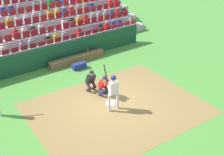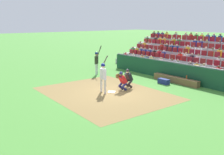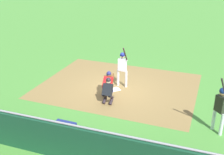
# 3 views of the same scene
# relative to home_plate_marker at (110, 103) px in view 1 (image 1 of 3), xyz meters

# --- Properties ---
(ground_plane) EXTENTS (160.00, 160.00, 0.00)m
(ground_plane) POSITION_rel_home_plate_marker_xyz_m (0.00, 0.00, -0.02)
(ground_plane) COLOR #478935
(infield_dirt_patch) EXTENTS (8.11, 6.38, 0.01)m
(infield_dirt_patch) POSITION_rel_home_plate_marker_xyz_m (0.00, 0.50, -0.01)
(infield_dirt_patch) COLOR olive
(infield_dirt_patch) RESTS_ON ground_plane
(home_plate_marker) EXTENTS (0.62, 0.62, 0.02)m
(home_plate_marker) POSITION_rel_home_plate_marker_xyz_m (0.00, 0.00, 0.00)
(home_plate_marker) COLOR white
(home_plate_marker) RESTS_ON infield_dirt_patch
(batter_at_plate) EXTENTS (0.59, 0.65, 2.26)m
(batter_at_plate) POSITION_rel_home_plate_marker_xyz_m (0.20, 0.50, 1.14)
(batter_at_plate) COLOR silver
(batter_at_plate) RESTS_ON ground_plane
(catcher_crouching) EXTENTS (0.47, 0.71, 1.25)m
(catcher_crouching) POSITION_rel_home_plate_marker_xyz_m (-0.11, -0.74, 0.69)
(catcher_crouching) COLOR navy
(catcher_crouching) RESTS_ON ground_plane
(home_plate_umpire) EXTENTS (0.46, 0.47, 1.28)m
(home_plate_umpire) POSITION_rel_home_plate_marker_xyz_m (0.15, -1.52, 0.68)
(home_plate_umpire) COLOR #291F25
(home_plate_umpire) RESTS_ON ground_plane
(dugout_wall) EXTENTS (12.26, 0.24, 1.38)m
(dugout_wall) POSITION_rel_home_plate_marker_xyz_m (0.00, -5.58, 0.65)
(dugout_wall) COLOR #16442C
(dugout_wall) RESTS_ON ground_plane
(dugout_bench) EXTENTS (3.74, 0.40, 0.44)m
(dugout_bench) POSITION_rel_home_plate_marker_xyz_m (-0.97, -5.03, 0.20)
(dugout_bench) COLOR brown
(dugout_bench) RESTS_ON ground_plane
(water_bottle_on_bench) EXTENTS (0.07, 0.07, 0.24)m
(water_bottle_on_bench) POSITION_rel_home_plate_marker_xyz_m (-1.83, -5.11, 0.54)
(water_bottle_on_bench) COLOR #CF4E21
(water_bottle_on_bench) RESTS_ON dugout_bench
(equipment_duffel_bag) EXTENTS (0.85, 0.38, 0.36)m
(equipment_duffel_bag) POSITION_rel_home_plate_marker_xyz_m (-0.63, -4.17, 0.16)
(equipment_duffel_bag) COLOR navy
(equipment_duffel_bag) RESTS_ON ground_plane
(bleacher_stand) EXTENTS (16.52, 5.23, 3.24)m
(bleacher_stand) POSITION_rel_home_plate_marker_xyz_m (-0.00, -10.34, 0.96)
(bleacher_stand) COLOR #979A9C
(bleacher_stand) RESTS_ON ground_plane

